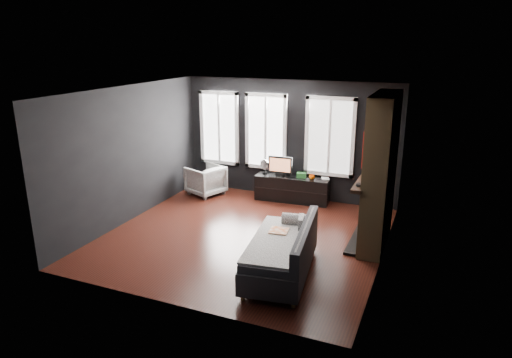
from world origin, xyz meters
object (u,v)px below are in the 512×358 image
at_px(sofa, 281,249).
at_px(mug, 312,176).
at_px(mantel_vase, 370,166).
at_px(book, 322,174).
at_px(media_console, 293,188).
at_px(armchair, 206,179).
at_px(monitor, 280,165).

height_order(sofa, mug, sofa).
bearing_deg(mantel_vase, book, 133.76).
height_order(media_console, mantel_vase, mantel_vase).
bearing_deg(mantel_vase, media_console, 147.25).
bearing_deg(armchair, monitor, 121.67).
bearing_deg(sofa, mug, 89.94).
xyz_separation_m(media_console, book, (0.65, 0.06, 0.40)).
bearing_deg(mug, mantel_vase, -39.38).
bearing_deg(monitor, mantel_vase, -29.72).
relative_size(mug, book, 0.52).
xyz_separation_m(armchair, monitor, (1.76, 0.32, 0.45)).
height_order(sofa, monitor, monitor).
relative_size(armchair, monitor, 1.35).
xyz_separation_m(mug, mantel_vase, (1.40, -1.15, 0.68)).
xyz_separation_m(media_console, mug, (0.45, -0.04, 0.35)).
bearing_deg(sofa, media_console, 97.28).
xyz_separation_m(sofa, mug, (-0.45, 3.29, 0.21)).
bearing_deg(mug, sofa, -82.25).
distance_m(sofa, monitor, 3.52).
height_order(armchair, mantel_vase, mantel_vase).
bearing_deg(book, armchair, -170.78).
relative_size(sofa, armchair, 2.57).
relative_size(sofa, book, 8.79).
height_order(mug, book, book).
relative_size(media_console, book, 7.48).
bearing_deg(monitor, sofa, -71.82).
bearing_deg(mug, armchair, -172.46).
bearing_deg(media_console, mantel_vase, -36.46).
xyz_separation_m(sofa, book, (-0.25, 3.40, 0.26)).
distance_m(media_console, mug, 0.57).
bearing_deg(mug, media_console, 174.66).
relative_size(armchair, book, 3.42).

